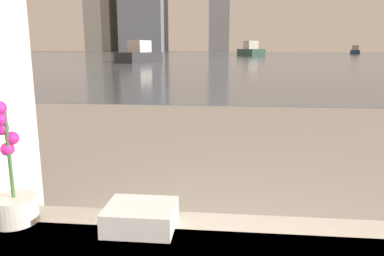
# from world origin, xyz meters

# --- Properties ---
(potted_orchid) EXTENTS (0.15, 0.15, 0.42)m
(potted_orchid) POSITION_xyz_m (-0.52, 1.00, 0.60)
(potted_orchid) COLOR silver
(potted_orchid) RESTS_ON bathtub
(towel_stack) EXTENTS (0.23, 0.19, 0.08)m
(towel_stack) POSITION_xyz_m (-0.08, 1.00, 0.54)
(towel_stack) COLOR white
(towel_stack) RESTS_ON bathtub
(harbor_water) EXTENTS (180.00, 110.00, 0.01)m
(harbor_water) POSITION_xyz_m (0.00, 62.00, 0.01)
(harbor_water) COLOR slate
(harbor_water) RESTS_ON ground_plane
(harbor_boat_0) EXTENTS (2.54, 4.62, 1.65)m
(harbor_boat_0) POSITION_xyz_m (23.33, 74.42, 0.59)
(harbor_boat_0) COLOR navy
(harbor_boat_0) RESTS_ON harbor_water
(harbor_boat_1) EXTENTS (2.89, 4.71, 1.67)m
(harbor_boat_1) POSITION_xyz_m (-6.83, 28.68, 0.60)
(harbor_boat_1) COLOR #2D2D33
(harbor_boat_1) RESTS_ON harbor_water
(harbor_boat_2) EXTENTS (3.75, 5.91, 2.10)m
(harbor_boat_2) POSITION_xyz_m (2.87, 53.90, 0.75)
(harbor_boat_2) COLOR #335647
(harbor_boat_2) RESTS_ON harbor_water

